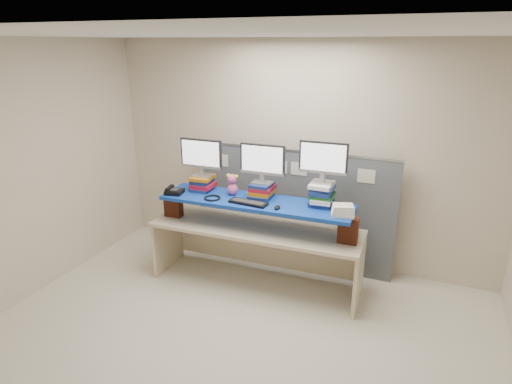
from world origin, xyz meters
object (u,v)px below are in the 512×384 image
at_px(monitor_left, 201,155).
at_px(monitor_right, 323,160).
at_px(desk, 256,238).
at_px(keyboard, 248,203).
at_px(blue_board, 256,202).
at_px(desk_phone, 174,191).
at_px(monitor_center, 262,161).

height_order(monitor_left, monitor_right, monitor_right).
height_order(desk, keyboard, keyboard).
relative_size(blue_board, monitor_right, 4.21).
bearing_deg(monitor_right, desk, -170.57).
height_order(desk, monitor_right, monitor_right).
xyz_separation_m(desk, desk_phone, (-0.98, -0.16, 0.50)).
relative_size(monitor_left, desk_phone, 2.32).
bearing_deg(monitor_right, monitor_left, -180.00).
relative_size(blue_board, keyboard, 4.92).
bearing_deg(blue_board, monitor_left, 170.80).
xyz_separation_m(monitor_center, keyboard, (-0.07, -0.25, -0.41)).
bearing_deg(desk, keyboard, -108.36).
bearing_deg(keyboard, desk_phone, -173.60).
bearing_deg(monitor_right, desk_phone, -171.79).
relative_size(blue_board, monitor_center, 4.21).
xyz_separation_m(desk, monitor_center, (0.03, 0.12, 0.90)).
xyz_separation_m(desk, monitor_right, (0.71, 0.14, 0.98)).
xyz_separation_m(monitor_left, desk_phone, (-0.24, -0.25, -0.39)).
bearing_deg(desk_phone, desk, -1.33).
height_order(blue_board, desk_phone, desk_phone).
relative_size(desk, monitor_left, 4.73).
bearing_deg(keyboard, desk, 78.07).
relative_size(keyboard, desk_phone, 1.99).
distance_m(desk, desk_phone, 1.11).
relative_size(monitor_left, keyboard, 1.17).
height_order(blue_board, monitor_right, monitor_right).
relative_size(monitor_center, desk_phone, 2.32).
distance_m(monitor_left, keyboard, 0.84).
bearing_deg(keyboard, blue_board, 78.07).
height_order(monitor_center, desk_phone, monitor_center).
relative_size(desk, desk_phone, 11.00).
xyz_separation_m(monitor_left, monitor_right, (1.44, 0.05, 0.08)).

